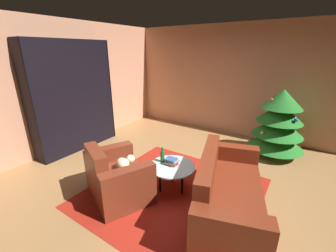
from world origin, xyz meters
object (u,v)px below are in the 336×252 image
Objects in this scene: armchair_red at (117,178)px; decorated_tree at (278,123)px; bookshelf_unit at (79,98)px; coffee_table at (172,168)px; couch_red at (227,195)px; book_stack_on_table at (172,161)px; bottle_on_table at (162,156)px.

decorated_tree is (1.74, 2.79, 0.39)m from armchair_red.
bookshelf_unit is 1.66× the size of decorated_tree.
coffee_table is 2.50m from decorated_tree.
bookshelf_unit reaches higher than couch_red.
decorated_tree is (1.15, 2.20, 0.32)m from coffee_table.
couch_red is 2.69× the size of coffee_table.
bottle_on_table is at bearing -178.47° from book_stack_on_table.
book_stack_on_table is at bearing 1.53° from bottle_on_table.
bookshelf_unit is 3.20× the size of coffee_table.
coffee_table is (0.59, 0.59, 0.07)m from armchair_red.
decorated_tree is at bearing 58.00° from armchair_red.
book_stack_on_table is (2.56, -0.27, -0.65)m from bookshelf_unit.
bookshelf_unit is 2.65m from book_stack_on_table.
bookshelf_unit is at bearing 173.45° from coffee_table.
book_stack_on_table is 0.88× the size of bottle_on_table.
bookshelf_unit is 9.19× the size of bottle_on_table.
bookshelf_unit is 2.33m from armchair_red.
coffee_table is at bearing -6.55° from bookshelf_unit.
couch_red reaches higher than bottle_on_table.
bottle_on_table is at bearing 174.62° from couch_red.
book_stack_on_table is at bearing -5.94° from bookshelf_unit.
decorated_tree reaches higher than book_stack_on_table.
bottle_on_table is (-0.20, 0.03, 0.14)m from coffee_table.
couch_red is 8.77× the size of book_stack_on_table.
armchair_red is 3.31m from decorated_tree.
coffee_table is 2.87× the size of bottle_on_table.
coffee_table is at bearing -117.66° from decorated_tree.
armchair_red is 0.85m from book_stack_on_table.
book_stack_on_table is (-0.93, 0.11, 0.16)m from couch_red.
decorated_tree is (3.74, 1.90, -0.42)m from bookshelf_unit.
couch_red is 1.39× the size of decorated_tree.
bottle_on_table is at bearing 172.44° from coffee_table.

